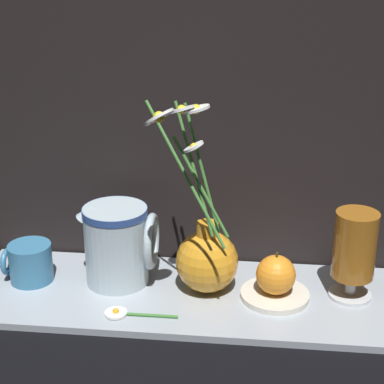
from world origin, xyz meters
TOP-DOWN VIEW (x-y plane):
  - ground_plane at (0.00, 0.00)m, footprint 6.00×6.00m
  - shelf at (0.00, 0.00)m, footprint 0.75×0.25m
  - vase_with_flowers at (0.03, 0.01)m, footprint 0.15×0.21m
  - yellow_mug at (-0.28, 0.01)m, footprint 0.08×0.07m
  - ceramic_pitcher at (-0.12, 0.03)m, footprint 0.14×0.11m
  - tea_glass at (0.27, 0.02)m, footprint 0.07×0.07m
  - saucer_plate at (0.15, 0.00)m, footprint 0.11×0.11m
  - orange_fruit at (0.15, 0.00)m, footprint 0.07×0.07m
  - loose_daisy at (-0.09, -0.08)m, footprint 0.12×0.04m

SIDE VIEW (x-z plane):
  - ground_plane at x=0.00m, z-range 0.00..0.00m
  - shelf at x=0.00m, z-range 0.00..0.01m
  - loose_daisy at x=-0.09m, z-range 0.01..0.02m
  - saucer_plate at x=0.15m, z-range 0.01..0.02m
  - yellow_mug at x=-0.28m, z-range 0.01..0.08m
  - orange_fruit at x=0.15m, z-range 0.02..0.09m
  - vase_with_flowers at x=0.03m, z-range -0.10..0.25m
  - ceramic_pitcher at x=-0.12m, z-range 0.01..0.16m
  - tea_glass at x=0.27m, z-range 0.03..0.18m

